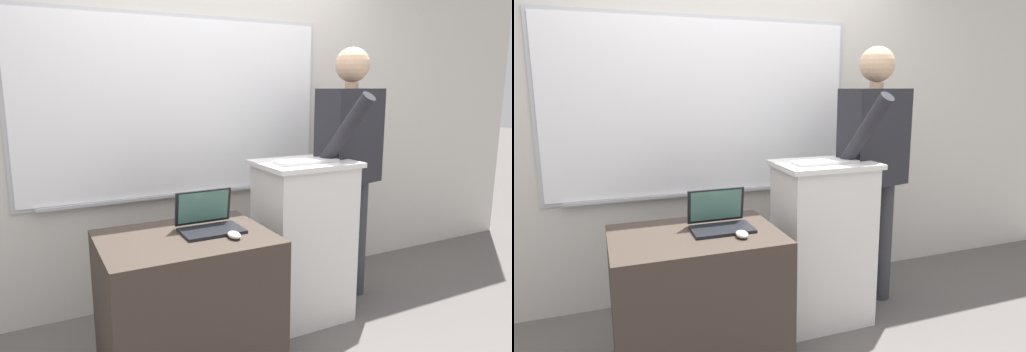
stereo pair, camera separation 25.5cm
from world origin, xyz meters
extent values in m
cube|color=beige|center=(0.00, 1.20, 1.43)|extent=(6.40, 0.12, 2.86)
cube|color=#B7B7BC|center=(-0.20, 1.13, 1.37)|extent=(2.14, 0.02, 1.22)
cube|color=white|center=(-0.20, 1.13, 1.37)|extent=(2.09, 0.02, 1.17)
cube|color=#B7B7BC|center=(-0.20, 1.11, 0.77)|extent=(1.88, 0.04, 0.02)
cube|color=silver|center=(0.40, 0.48, 0.51)|extent=(0.56, 0.42, 1.02)
cube|color=silver|center=(0.40, 0.48, 1.03)|extent=(0.61, 0.46, 0.03)
cube|color=#382D26|center=(-0.47, 0.26, 0.38)|extent=(0.86, 0.66, 0.76)
cylinder|color=#333338|center=(0.69, 0.55, 0.43)|extent=(0.13, 0.13, 0.85)
cylinder|color=#333338|center=(0.94, 0.61, 0.43)|extent=(0.13, 0.13, 0.85)
cube|color=#232328|center=(0.81, 0.58, 1.17)|extent=(0.51, 0.32, 0.64)
cylinder|color=tan|center=(0.81, 0.58, 1.52)|extent=(0.09, 0.09, 0.04)
sphere|color=tan|center=(0.81, 0.58, 1.65)|extent=(0.23, 0.23, 0.23)
cylinder|color=#232328|center=(0.56, 0.33, 1.22)|extent=(0.18, 0.45, 0.53)
cylinder|color=#232328|center=(1.07, 0.64, 1.15)|extent=(0.08, 0.08, 0.61)
cube|color=black|center=(-0.33, 0.25, 0.77)|extent=(0.32, 0.21, 0.02)
cube|color=black|center=(-0.33, 0.37, 0.87)|extent=(0.31, 0.05, 0.19)
cube|color=#4C7A6B|center=(-0.33, 0.37, 0.87)|extent=(0.28, 0.03, 0.17)
cube|color=silver|center=(0.37, 0.43, 1.06)|extent=(0.40, 0.14, 0.02)
ellipsoid|color=silver|center=(-0.26, 0.11, 0.78)|extent=(0.06, 0.10, 0.03)
camera|label=1|loc=(-1.16, -1.89, 1.51)|focal=32.00mm
camera|label=2|loc=(-0.93, -1.99, 1.51)|focal=32.00mm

